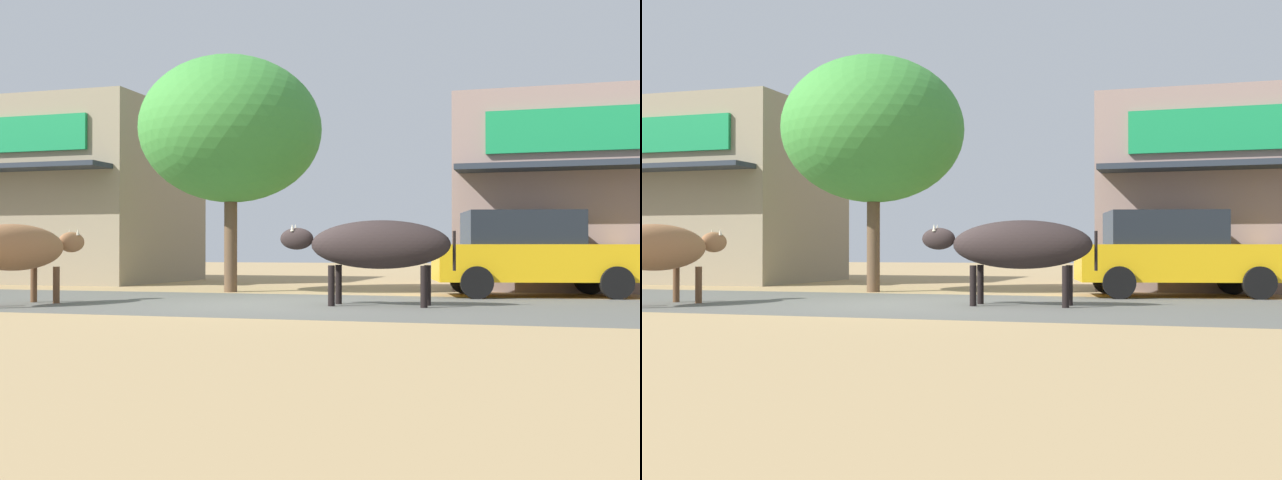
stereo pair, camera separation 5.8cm
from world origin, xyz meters
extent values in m
plane|color=tan|center=(0.00, 0.00, 0.00)|extent=(80.00, 80.00, 0.00)
cube|color=#5B5A53|center=(0.00, 0.00, 0.00)|extent=(72.00, 5.49, 0.00)
cube|color=gray|center=(-10.12, 7.17, 2.45)|extent=(8.92, 5.00, 4.91)
cube|color=gray|center=(6.00, 7.17, 2.16)|extent=(7.24, 5.00, 4.33)
cube|color=#198C4C|center=(6.00, 4.61, 3.38)|extent=(5.79, 0.10, 0.90)
cube|color=#262D38|center=(6.00, 4.22, 2.60)|extent=(6.95, 0.90, 0.12)
cylinder|color=brown|center=(-2.13, 3.22, 1.10)|extent=(0.28, 0.28, 2.21)
ellipsoid|color=#3C8C37|center=(-2.13, 3.22, 3.47)|extent=(3.90, 3.90, 3.12)
cube|color=gold|center=(4.15, 3.36, 0.65)|extent=(4.15, 2.53, 0.70)
cube|color=#1E2328|center=(3.87, 3.30, 1.32)|extent=(2.43, 2.00, 0.64)
cylinder|color=black|center=(5.18, 4.47, 0.30)|extent=(0.63, 0.31, 0.60)
cylinder|color=black|center=(5.57, 2.83, 0.30)|extent=(0.63, 0.31, 0.60)
cylinder|color=black|center=(2.73, 3.89, 0.30)|extent=(0.63, 0.31, 0.60)
cylinder|color=black|center=(3.12, 2.25, 0.30)|extent=(0.63, 0.31, 0.60)
ellipsoid|color=#95633D|center=(-3.95, -1.49, 0.94)|extent=(1.14, 2.10, 0.76)
ellipsoid|color=#95633D|center=(-3.70, -0.27, 1.03)|extent=(0.39, 0.60, 0.36)
cone|color=beige|center=(-3.79, -0.20, 1.21)|extent=(0.06, 0.06, 0.12)
cone|color=beige|center=(-3.59, -0.24, 1.21)|extent=(0.06, 0.06, 0.12)
cylinder|color=brown|center=(-4.08, -0.80, 0.31)|extent=(0.11, 0.11, 0.62)
cylinder|color=brown|center=(-3.56, -0.90, 0.31)|extent=(0.11, 0.11, 0.62)
ellipsoid|color=#2A2120|center=(1.79, 0.01, 0.98)|extent=(2.29, 0.84, 0.78)
ellipsoid|color=#2A2120|center=(0.41, -0.05, 1.08)|extent=(0.57, 0.30, 0.36)
cone|color=beige|center=(0.36, -0.15, 1.26)|extent=(0.06, 0.06, 0.12)
cone|color=beige|center=(0.36, 0.05, 1.26)|extent=(0.06, 0.06, 0.12)
cylinder|color=black|center=(1.07, -0.28, 0.33)|extent=(0.11, 0.11, 0.65)
cylinder|color=black|center=(1.04, 0.24, 0.33)|extent=(0.11, 0.11, 0.65)
cylinder|color=black|center=(2.53, -0.22, 0.33)|extent=(0.11, 0.11, 0.65)
cylinder|color=black|center=(2.51, 0.30, 0.33)|extent=(0.11, 0.11, 0.65)
cylinder|color=black|center=(2.97, 0.06, 0.88)|extent=(0.05, 0.05, 0.63)
camera|label=1|loc=(4.40, -12.34, 0.90)|focal=44.19mm
camera|label=2|loc=(4.45, -12.33, 0.90)|focal=44.19mm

